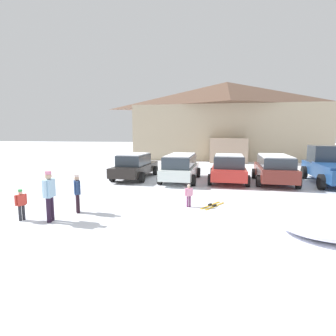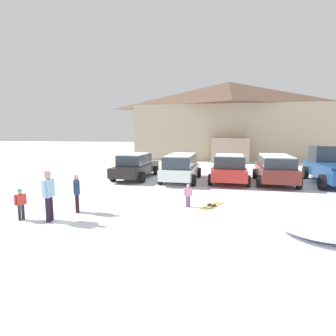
{
  "view_description": "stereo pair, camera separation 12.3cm",
  "coord_description": "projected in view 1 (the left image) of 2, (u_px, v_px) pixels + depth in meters",
  "views": [
    {
      "loc": [
        1.88,
        -4.67,
        2.87
      ],
      "look_at": [
        -0.4,
        7.98,
        1.17
      ],
      "focal_mm": 28.0,
      "sensor_mm": 36.0,
      "label": 1
    },
    {
      "loc": [
        2.0,
        -4.65,
        2.87
      ],
      "look_at": [
        -0.4,
        7.98,
        1.17
      ],
      "focal_mm": 28.0,
      "sensor_mm": 36.0,
      "label": 2
    }
  ],
  "objects": [
    {
      "name": "ground",
      "position": [
        118.0,
        277.0,
        5.27
      ],
      "size": [
        160.0,
        160.0,
        0.0
      ],
      "primitive_type": "plane",
      "color": "white"
    },
    {
      "name": "skier_child_in_pink_snowsuit",
      "position": [
        189.0,
        194.0,
        10.24
      ],
      "size": [
        0.31,
        0.21,
        0.89
      ],
      "color": "#763764",
      "rests_on": "ground"
    },
    {
      "name": "pickup_truck",
      "position": [
        331.0,
        166.0,
        15.01
      ],
      "size": [
        2.62,
        5.81,
        2.15
      ],
      "color": "navy",
      "rests_on": "ground"
    },
    {
      "name": "parked_black_sedan",
      "position": [
        135.0,
        166.0,
        16.78
      ],
      "size": [
        2.23,
        4.87,
        1.6
      ],
      "color": "black",
      "rests_on": "ground"
    },
    {
      "name": "parked_red_sedan",
      "position": [
        229.0,
        168.0,
        15.52
      ],
      "size": [
        2.36,
        4.43,
        1.64
      ],
      "color": "red",
      "rests_on": "ground"
    },
    {
      "name": "parked_maroon_van",
      "position": [
        274.0,
        168.0,
        15.11
      ],
      "size": [
        2.37,
        4.57,
        1.64
      ],
      "color": "maroon",
      "rests_on": "ground"
    },
    {
      "name": "skier_teen_in_navy_coat",
      "position": [
        77.0,
        191.0,
        9.47
      ],
      "size": [
        0.36,
        0.45,
        1.41
      ],
      "color": "black",
      "rests_on": "ground"
    },
    {
      "name": "ski_lodge",
      "position": [
        226.0,
        120.0,
        31.02
      ],
      "size": [
        20.86,
        12.0,
        8.83
      ],
      "color": "tan",
      "rests_on": "ground"
    },
    {
      "name": "parked_white_suv",
      "position": [
        181.0,
        166.0,
        15.89
      ],
      "size": [
        2.22,
        4.79,
        1.62
      ],
      "color": "white",
      "rests_on": "ground"
    },
    {
      "name": "pair_of_skis",
      "position": [
        213.0,
        205.0,
        10.42
      ],
      "size": [
        0.95,
        1.35,
        0.08
      ],
      "color": "gold",
      "rests_on": "ground"
    },
    {
      "name": "plowed_snow_pile",
      "position": [
        331.0,
        225.0,
        7.45
      ],
      "size": [
        2.98,
        2.38,
        0.57
      ],
      "primitive_type": "ellipsoid",
      "color": "white",
      "rests_on": "ground"
    },
    {
      "name": "skier_child_in_red_jacket",
      "position": [
        21.0,
        203.0,
        8.63
      ],
      "size": [
        0.25,
        0.35,
        1.05
      ],
      "color": "#24252A",
      "rests_on": "ground"
    },
    {
      "name": "skier_adult_in_blue_parka",
      "position": [
        49.0,
        193.0,
        8.49
      ],
      "size": [
        0.29,
        0.62,
        1.67
      ],
      "color": "#25172A",
      "rests_on": "ground"
    }
  ]
}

